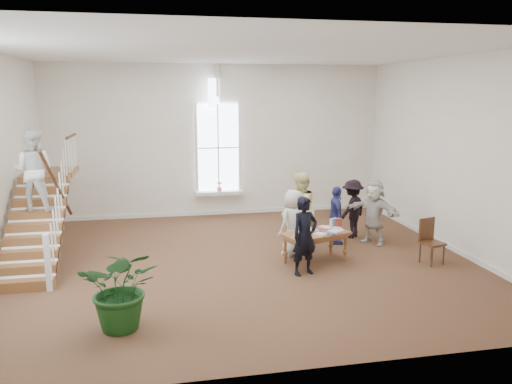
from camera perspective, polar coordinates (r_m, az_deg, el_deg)
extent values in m
plane|color=#4F381F|center=(11.14, -1.43, -7.93)|extent=(10.00, 10.00, 0.00)
plane|color=white|center=(15.04, -4.38, 5.84)|extent=(10.00, 0.00, 10.00)
plane|color=white|center=(6.29, 5.42, -1.70)|extent=(10.00, 0.00, 10.00)
plane|color=white|center=(12.46, 21.87, 3.95)|extent=(0.00, 9.00, 9.00)
plane|color=white|center=(10.56, -1.55, 15.82)|extent=(10.00, 10.00, 0.00)
cube|color=white|center=(15.09, -4.22, -0.09)|extent=(1.45, 0.28, 0.10)
plane|color=white|center=(15.00, -4.35, 5.06)|extent=(2.60, 0.00, 2.60)
plane|color=white|center=(14.92, -4.44, 11.18)|extent=(0.60, 0.60, 0.85)
cube|color=white|center=(15.37, -4.25, -2.33)|extent=(10.00, 0.04, 0.12)
imported|color=pink|center=(15.02, -4.21, 0.63)|extent=(0.17, 0.17, 0.30)
cube|color=brown|center=(10.53, -25.00, -9.58)|extent=(1.10, 0.30, 0.20)
cube|color=brown|center=(10.74, -24.71, -8.03)|extent=(1.10, 0.30, 0.20)
cube|color=brown|center=(10.96, -24.44, -6.53)|extent=(1.10, 0.30, 0.20)
cube|color=brown|center=(11.18, -24.18, -5.09)|extent=(1.10, 0.30, 0.20)
cube|color=brown|center=(11.42, -23.93, -3.71)|extent=(1.10, 0.30, 0.20)
cube|color=brown|center=(11.65, -23.69, -2.39)|extent=(1.10, 0.30, 0.20)
cube|color=brown|center=(11.90, -23.46, -1.12)|extent=(1.10, 0.30, 0.20)
cube|color=brown|center=(12.15, -23.24, 0.10)|extent=(1.10, 0.30, 0.20)
cube|color=brown|center=(12.40, -23.03, 1.27)|extent=(1.10, 0.30, 0.20)
cube|color=brown|center=(13.27, -22.27, 2.09)|extent=(1.10, 1.20, 0.12)
cube|color=white|center=(10.14, -22.70, -7.49)|extent=(0.10, 0.10, 1.10)
cylinder|color=#3C2310|center=(11.14, -21.77, 0.58)|extent=(0.07, 2.74, 1.86)
imported|color=silver|center=(11.48, -24.06, 2.29)|extent=(0.94, 0.79, 1.72)
cube|color=brown|center=(10.96, 6.86, -4.75)|extent=(1.60, 1.14, 0.05)
cube|color=brown|center=(10.98, 6.85, -5.12)|extent=(1.45, 0.99, 0.10)
cylinder|color=brown|center=(10.51, 4.90, -7.36)|extent=(0.07, 0.07, 0.63)
cylinder|color=brown|center=(11.23, 10.19, -6.28)|extent=(0.07, 0.07, 0.63)
cylinder|color=brown|center=(10.93, 3.35, -6.62)|extent=(0.07, 0.07, 0.63)
cylinder|color=brown|center=(11.62, 8.55, -5.63)|extent=(0.07, 0.07, 0.63)
cube|color=silver|center=(11.28, 9.15, -4.08)|extent=(0.21, 0.25, 0.05)
cube|color=beige|center=(10.96, 8.95, -4.53)|extent=(0.31, 0.31, 0.05)
cube|color=tan|center=(11.05, 6.61, -4.37)|extent=(0.19, 0.25, 0.04)
cube|color=silver|center=(10.89, 5.17, -4.57)|extent=(0.22, 0.23, 0.04)
cube|color=#4C5972|center=(10.90, 8.44, -4.65)|extent=(0.34, 0.37, 0.03)
cube|color=maroon|center=(11.05, 7.56, -4.40)|extent=(0.29, 0.27, 0.04)
cube|color=white|center=(10.78, 7.39, -4.80)|extent=(0.28, 0.28, 0.03)
cube|color=#BFB299|center=(11.25, 9.18, -4.19)|extent=(0.28, 0.26, 0.03)
cube|color=silver|center=(10.80, 5.22, -4.69)|extent=(0.23, 0.25, 0.05)
cube|color=beige|center=(11.17, 9.26, -4.31)|extent=(0.25, 0.29, 0.02)
cube|color=tan|center=(10.45, 5.17, -5.28)|extent=(0.27, 0.28, 0.03)
cube|color=silver|center=(11.16, 6.75, -4.26)|extent=(0.30, 0.32, 0.02)
cube|color=#4C5972|center=(11.16, 7.49, -4.28)|extent=(0.22, 0.24, 0.02)
cube|color=maroon|center=(11.14, 7.27, -4.26)|extent=(0.26, 0.32, 0.04)
cube|color=white|center=(11.34, 8.31, -4.04)|extent=(0.24, 0.32, 0.02)
cube|color=#BFB299|center=(11.07, 7.32, -4.39)|extent=(0.22, 0.23, 0.03)
cube|color=silver|center=(10.73, 5.32, -4.87)|extent=(0.26, 0.28, 0.02)
cube|color=beige|center=(11.27, 7.93, -4.07)|extent=(0.30, 0.33, 0.05)
imported|color=black|center=(10.19, 5.59, -5.02)|extent=(0.69, 0.56, 1.62)
imported|color=beige|center=(11.39, 4.27, -3.51)|extent=(0.89, 0.80, 1.53)
imported|color=#F5EA99|center=(11.90, 5.03, -2.11)|extent=(1.12, 1.13, 1.84)
imported|color=navy|center=(12.39, 9.14, -2.64)|extent=(0.44, 0.87, 1.43)
imported|color=black|center=(13.00, 10.94, -1.89)|extent=(1.11, 1.02, 1.50)
imported|color=beige|center=(12.53, 13.33, -2.26)|extent=(1.24, 1.48, 1.59)
imported|color=#123A12|center=(8.17, -15.01, -10.52)|extent=(1.35, 1.21, 1.35)
cube|color=#3C2310|center=(11.51, 19.52, -5.56)|extent=(0.53, 0.53, 0.05)
cube|color=#3C2310|center=(11.57, 18.92, -4.03)|extent=(0.42, 0.16, 0.51)
cylinder|color=#3C2310|center=(11.35, 19.47, -7.03)|extent=(0.04, 0.04, 0.45)
cylinder|color=#3C2310|center=(11.59, 20.66, -6.73)|extent=(0.04, 0.04, 0.45)
cylinder|color=#3C2310|center=(11.57, 18.23, -6.60)|extent=(0.04, 0.04, 0.45)
cylinder|color=#3C2310|center=(11.81, 19.42, -6.31)|extent=(0.04, 0.04, 0.45)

